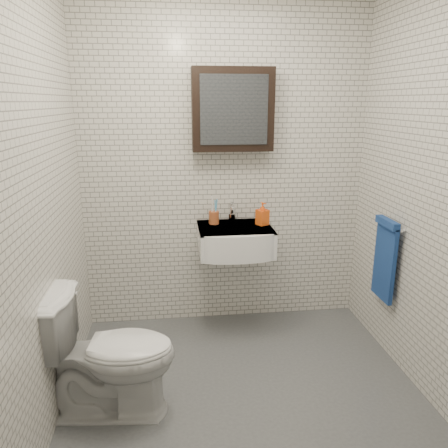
# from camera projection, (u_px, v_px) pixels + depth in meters

# --- Properties ---
(ground) EXTENTS (2.20, 2.00, 0.01)m
(ground) POSITION_uv_depth(u_px,v_px,m) (244.00, 388.00, 2.77)
(ground) COLOR #4A4E52
(ground) RESTS_ON ground
(room_shell) EXTENTS (2.22, 2.02, 2.51)m
(room_shell) POSITION_uv_depth(u_px,v_px,m) (247.00, 157.00, 2.37)
(room_shell) COLOR silver
(room_shell) RESTS_ON ground
(washbasin) EXTENTS (0.55, 0.50, 0.20)m
(washbasin) POSITION_uv_depth(u_px,v_px,m) (236.00, 240.00, 3.27)
(washbasin) COLOR white
(washbasin) RESTS_ON room_shell
(faucet) EXTENTS (0.06, 0.20, 0.15)m
(faucet) POSITION_uv_depth(u_px,v_px,m) (232.00, 213.00, 3.41)
(faucet) COLOR silver
(faucet) RESTS_ON washbasin
(mirror_cabinet) EXTENTS (0.60, 0.15, 0.60)m
(mirror_cabinet) POSITION_uv_depth(u_px,v_px,m) (233.00, 110.00, 3.20)
(mirror_cabinet) COLOR black
(mirror_cabinet) RESTS_ON room_shell
(towel_rail) EXTENTS (0.09, 0.30, 0.58)m
(towel_rail) POSITION_uv_depth(u_px,v_px,m) (385.00, 256.00, 3.03)
(towel_rail) COLOR silver
(towel_rail) RESTS_ON room_shell
(toothbrush_cup) EXTENTS (0.10, 0.10, 0.22)m
(toothbrush_cup) POSITION_uv_depth(u_px,v_px,m) (214.00, 217.00, 3.35)
(toothbrush_cup) COLOR #9D4B27
(toothbrush_cup) RESTS_ON washbasin
(soap_bottle) EXTENTS (0.11, 0.11, 0.18)m
(soap_bottle) POSITION_uv_depth(u_px,v_px,m) (262.00, 214.00, 3.31)
(soap_bottle) COLOR orange
(soap_bottle) RESTS_ON washbasin
(toilet) EXTENTS (0.78, 0.49, 0.76)m
(toilet) POSITION_uv_depth(u_px,v_px,m) (109.00, 353.00, 2.48)
(toilet) COLOR white
(toilet) RESTS_ON ground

